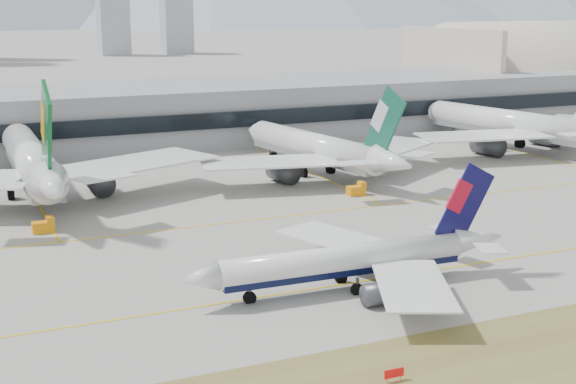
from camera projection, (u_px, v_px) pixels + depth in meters
name	position (u px, v px, depth m)	size (l,w,h in m)	color
ground	(347.00, 270.00, 112.96)	(3000.00, 3000.00, 0.00)	gray
taxiing_airliner	(355.00, 260.00, 105.19)	(46.90, 40.79, 15.77)	white
widebody_eva	(33.00, 164.00, 152.33)	(71.14, 69.28, 25.35)	white
widebody_cathay	(320.00, 150.00, 172.37)	(59.89, 59.29, 21.65)	white
widebody_china_air	(514.00, 125.00, 202.45)	(65.17, 64.78, 23.75)	white
terminal	(147.00, 114.00, 213.51)	(280.00, 43.10, 15.00)	gray
hangar	(549.00, 104.00, 293.49)	(91.00, 60.00, 60.00)	beige
hold_sign_left	(394.00, 373.00, 79.71)	(2.20, 0.15, 1.35)	red
gse_c	(357.00, 190.00, 156.22)	(3.55, 2.00, 2.60)	orange
gse_b	(44.00, 226.00, 131.11)	(3.55, 2.00, 2.60)	orange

